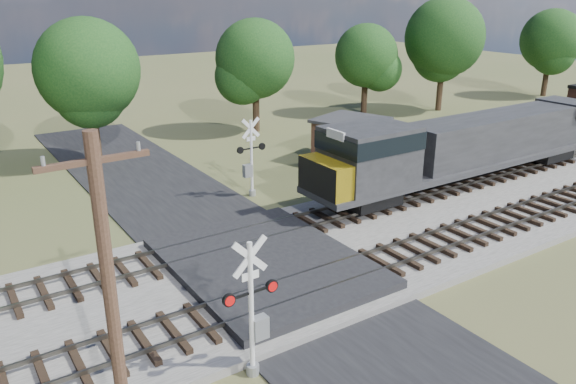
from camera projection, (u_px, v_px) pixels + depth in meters
ground at (272, 277)px, 22.51m from camera, size 160.00×160.00×0.00m
ballast_bed at (437, 217)px, 28.02m from camera, size 140.00×10.00×0.30m
road at (272, 276)px, 22.49m from camera, size 7.00×60.00×0.08m
crossing_panel at (265, 265)px, 22.79m from camera, size 7.00×9.00×0.62m
track_near at (365, 267)px, 22.41m from camera, size 140.00×2.60×0.33m
track_far at (295, 226)px, 26.34m from camera, size 140.00×2.60×0.33m
crossing_signal_near at (254, 319)px, 16.26m from camera, size 1.80×0.39×4.48m
crossing_signal_far at (250, 164)px, 30.74m from camera, size 1.79×0.39×4.43m
utility_pole at (114, 324)px, 11.31m from camera, size 2.08×0.28×8.52m
equipment_shed at (350, 139)px, 37.58m from camera, size 5.34×5.34×2.84m
treeline at (124, 58)px, 36.76m from camera, size 84.66×9.78×11.77m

